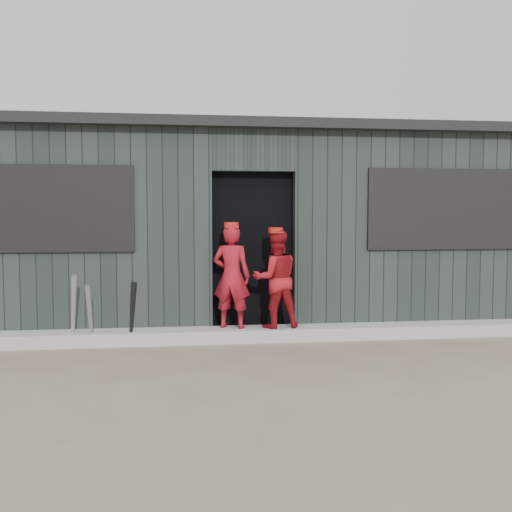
{
  "coord_description": "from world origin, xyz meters",
  "views": [
    {
      "loc": [
        -0.81,
        -4.77,
        1.46
      ],
      "look_at": [
        0.0,
        1.8,
        1.0
      ],
      "focal_mm": 40.0,
      "sensor_mm": 36.0,
      "label": 1
    }
  ],
  "objects": [
    {
      "name": "ground",
      "position": [
        0.0,
        0.0,
        0.0
      ],
      "size": [
        80.0,
        80.0,
        0.0
      ],
      "primitive_type": "plane",
      "color": "#6D5C4B",
      "rests_on": "ground"
    },
    {
      "name": "curb",
      "position": [
        0.0,
        1.82,
        0.07
      ],
      "size": [
        8.0,
        0.36,
        0.15
      ],
      "primitive_type": "cube",
      "color": "#9C9C97",
      "rests_on": "ground"
    },
    {
      "name": "bat_left",
      "position": [
        -2.06,
        1.73,
        0.41
      ],
      "size": [
        0.16,
        0.3,
        0.83
      ],
      "primitive_type": "cone",
      "rotation": [
        0.27,
        0.0,
        0.35
      ],
      "color": "#9998A0",
      "rests_on": "ground"
    },
    {
      "name": "bat_mid",
      "position": [
        -1.87,
        1.68,
        0.36
      ],
      "size": [
        0.09,
        0.22,
        0.72
      ],
      "primitive_type": "cone",
      "rotation": [
        0.21,
        0.0,
        -0.1
      ],
      "color": "gray",
      "rests_on": "ground"
    },
    {
      "name": "bat_right",
      "position": [
        -1.42,
        1.7,
        0.37
      ],
      "size": [
        0.15,
        0.22,
        0.73
      ],
      "primitive_type": "cone",
      "rotation": [
        0.2,
        0.0,
        0.46
      ],
      "color": "black",
      "rests_on": "ground"
    },
    {
      "name": "player_red_left",
      "position": [
        -0.28,
        1.86,
        0.76
      ],
      "size": [
        0.52,
        0.43,
        1.22
      ],
      "primitive_type": "imported",
      "rotation": [
        0.0,
        0.0,
        2.79
      ],
      "color": "maroon",
      "rests_on": "curb"
    },
    {
      "name": "player_red_right",
      "position": [
        0.24,
        1.83,
        0.73
      ],
      "size": [
        0.61,
        0.5,
        1.16
      ],
      "primitive_type": "imported",
      "rotation": [
        0.0,
        0.0,
        3.27
      ],
      "color": "maroon",
      "rests_on": "curb"
    },
    {
      "name": "player_grey_back",
      "position": [
        0.38,
        2.48,
        0.55
      ],
      "size": [
        0.61,
        0.49,
        1.09
      ],
      "primitive_type": "imported",
      "rotation": [
        0.0,
        0.0,
        3.44
      ],
      "color": "silver",
      "rests_on": "ground"
    },
    {
      "name": "dugout",
      "position": [
        -0.0,
        3.5,
        1.29
      ],
      "size": [
        8.3,
        3.3,
        2.62
      ],
      "color": "black",
      "rests_on": "ground"
    }
  ]
}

